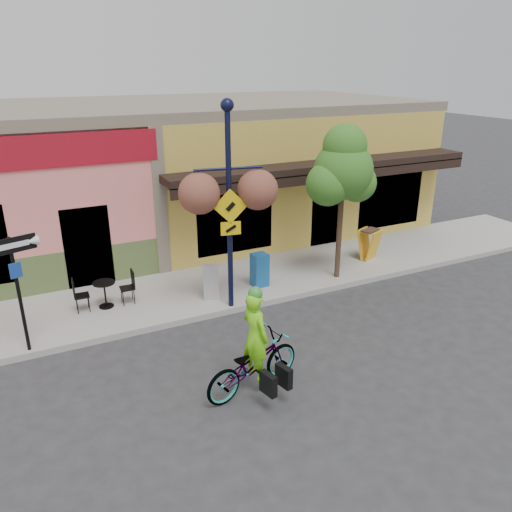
{
  "coord_description": "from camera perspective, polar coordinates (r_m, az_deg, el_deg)",
  "views": [
    {
      "loc": [
        -4.43,
        -9.47,
        5.71
      ],
      "look_at": [
        0.46,
        0.5,
        1.4
      ],
      "focal_mm": 35.0,
      "sensor_mm": 36.0,
      "label": 1
    }
  ],
  "objects": [
    {
      "name": "street_tree",
      "position": [
        13.41,
        9.71,
        5.98
      ],
      "size": [
        2.03,
        2.03,
        4.21
      ],
      "primitive_type": null,
      "rotation": [
        0.0,
        0.0,
        0.27
      ],
      "color": "#3D7A26",
      "rests_on": "sidewalk"
    },
    {
      "name": "ground",
      "position": [
        11.91,
        -0.93,
        -7.43
      ],
      "size": [
        90.0,
        90.0,
        0.0
      ],
      "primitive_type": "plane",
      "color": "#2D2D30",
      "rests_on": "ground"
    },
    {
      "name": "newspaper_box_blue",
      "position": [
        13.19,
        0.42,
        -1.59
      ],
      "size": [
        0.43,
        0.38,
        0.9
      ],
      "primitive_type": null,
      "rotation": [
        0.0,
        0.0,
        0.06
      ],
      "color": "#195798",
      "rests_on": "sidewalk"
    },
    {
      "name": "lamp_post",
      "position": [
        11.42,
        -3.08,
        5.34
      ],
      "size": [
        1.65,
        0.9,
        4.88
      ],
      "primitive_type": null,
      "rotation": [
        0.0,
        0.0,
        -0.18
      ],
      "color": "black",
      "rests_on": "sidewalk"
    },
    {
      "name": "one_way_sign",
      "position": [
        11.01,
        -25.42,
        -4.12
      ],
      "size": [
        0.96,
        0.48,
        2.47
      ],
      "primitive_type": null,
      "rotation": [
        0.0,
        0.0,
        0.3
      ],
      "color": "black",
      "rests_on": "sidewalk"
    },
    {
      "name": "bicycle",
      "position": [
        9.37,
        -0.37,
        -12.26
      ],
      "size": [
        2.16,
        1.16,
        1.08
      ],
      "primitive_type": "imported",
      "rotation": [
        0.0,
        0.0,
        1.8
      ],
      "color": "#9B0E0E",
      "rests_on": "ground"
    },
    {
      "name": "building",
      "position": [
        17.88,
        -11.43,
        9.63
      ],
      "size": [
        18.2,
        8.2,
        4.5
      ],
      "primitive_type": null,
      "color": "#F77F7A",
      "rests_on": "ground"
    },
    {
      "name": "cafe_set_right",
      "position": [
        12.59,
        -16.91,
        -3.83
      ],
      "size": [
        1.45,
        0.76,
        0.85
      ],
      "primitive_type": null,
      "rotation": [
        0.0,
        0.0,
        -0.04
      ],
      "color": "black",
      "rests_on": "sidewalk"
    },
    {
      "name": "newspaper_box_grey",
      "position": [
        12.58,
        -5.15,
        -2.99
      ],
      "size": [
        0.49,
        0.47,
        0.84
      ],
      "primitive_type": null,
      "rotation": [
        0.0,
        0.0,
        -0.35
      ],
      "color": "#A2A2A2",
      "rests_on": "sidewalk"
    },
    {
      "name": "sidewalk",
      "position": [
        13.53,
        -4.55,
        -3.48
      ],
      "size": [
        24.0,
        3.0,
        0.15
      ],
      "primitive_type": "cube",
      "color": "#9E9B93",
      "rests_on": "ground"
    },
    {
      "name": "cyclist_rider",
      "position": [
        9.22,
        -0.09,
        -10.49
      ],
      "size": [
        0.54,
        0.71,
        1.73
      ],
      "primitive_type": "imported",
      "rotation": [
        0.0,
        0.0,
        1.8
      ],
      "color": "#7AEC18",
      "rests_on": "ground"
    },
    {
      "name": "curb",
      "position": [
        12.32,
        -2.03,
        -6.02
      ],
      "size": [
        24.0,
        0.12,
        0.15
      ],
      "primitive_type": "cube",
      "color": "#A8A59E",
      "rests_on": "ground"
    },
    {
      "name": "sandwich_board",
      "position": [
        15.28,
        13.35,
        1.16
      ],
      "size": [
        0.68,
        0.6,
        0.94
      ],
      "primitive_type": null,
      "rotation": [
        0.0,
        0.0,
        0.39
      ],
      "color": "gold",
      "rests_on": "sidewalk"
    }
  ]
}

